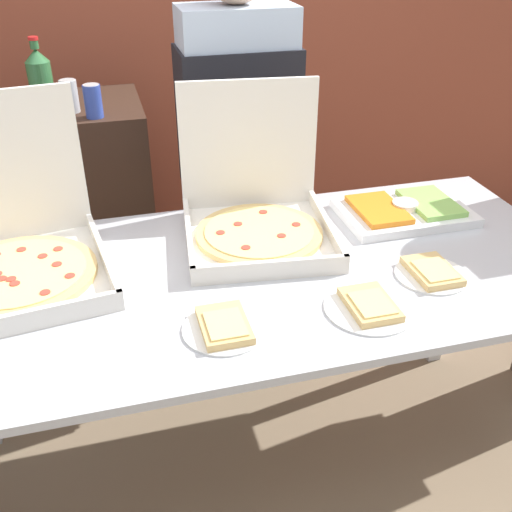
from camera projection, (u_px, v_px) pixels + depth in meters
ground_plane at (256, 470)px, 2.19m from camera, size 16.00×16.00×0.00m
buffet_table at (256, 300)px, 1.81m from camera, size 1.98×0.91×0.87m
pizza_box_near_right at (256, 211)px, 1.91m from camera, size 0.51×0.52×0.45m
pizza_box_far_left at (14, 247)px, 1.70m from camera, size 0.55×0.56×0.48m
paper_plate_front_center at (432, 272)px, 1.72m from camera, size 0.21×0.21×0.03m
paper_plate_front_right at (224, 326)px, 1.50m from camera, size 0.21×0.21×0.03m
paper_plate_front_left at (370, 306)px, 1.58m from camera, size 0.24×0.24×0.03m
veggie_tray at (404, 210)px, 2.04m from camera, size 0.43×0.29×0.05m
sideboard_podium at (82, 225)px, 2.68m from camera, size 0.62×0.52×1.09m
soda_bottle at (40, 79)px, 2.29m from camera, size 0.09×0.09×0.27m
soda_can_silver at (69, 96)px, 2.29m from camera, size 0.07×0.07×0.12m
soda_can_colored at (93, 101)px, 2.24m from camera, size 0.07×0.07×0.12m
person_server_vest at (239, 155)px, 2.27m from camera, size 0.42×0.24×1.72m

